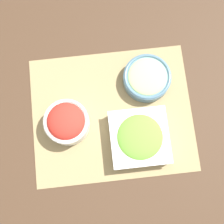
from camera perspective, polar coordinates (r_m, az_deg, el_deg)
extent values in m
plane|color=#422D1E|center=(0.94, 0.00, -0.41)|extent=(3.00, 3.00, 0.00)
cube|color=#937F56|center=(0.93, 0.00, -0.39)|extent=(0.48, 0.39, 0.00)
cube|color=white|center=(0.90, 4.99, -4.77)|extent=(0.17, 0.17, 0.04)
cube|color=white|center=(0.88, 5.12, -4.59)|extent=(0.17, 0.17, 0.00)
ellipsoid|color=#6BAD38|center=(0.88, 5.11, -4.60)|extent=(0.13, 0.13, 0.04)
cylinder|color=white|center=(0.91, -8.17, -1.97)|extent=(0.13, 0.13, 0.06)
torus|color=white|center=(0.88, -8.43, -1.66)|extent=(0.13, 0.13, 0.01)
ellipsoid|color=red|center=(0.88, -8.43, -1.66)|extent=(0.11, 0.11, 0.05)
cylinder|color=slate|center=(0.95, 6.37, 6.12)|extent=(0.14, 0.14, 0.04)
torus|color=slate|center=(0.93, 6.50, 6.47)|extent=(0.14, 0.14, 0.01)
ellipsoid|color=#A8CC7F|center=(0.93, 6.50, 6.47)|extent=(0.12, 0.12, 0.02)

